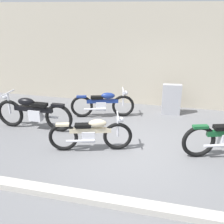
# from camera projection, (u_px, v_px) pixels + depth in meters

# --- Properties ---
(ground_plane) EXTENTS (40.00, 40.00, 0.00)m
(ground_plane) POSITION_uv_depth(u_px,v_px,m) (132.00, 150.00, 6.36)
(ground_plane) COLOR slate
(building_wall) EXTENTS (18.00, 0.30, 3.29)m
(building_wall) POSITION_uv_depth(u_px,v_px,m) (151.00, 56.00, 8.80)
(building_wall) COLOR #B2A893
(building_wall) RESTS_ON ground_plane
(curb_strip) EXTENTS (18.00, 0.24, 0.12)m
(curb_strip) POSITION_uv_depth(u_px,v_px,m) (112.00, 201.00, 4.58)
(curb_strip) COLOR #B7B2A8
(curb_strip) RESTS_ON ground_plane
(stone_marker) EXTENTS (0.58, 0.26, 0.96)m
(stone_marker) POSITION_uv_depth(u_px,v_px,m) (171.00, 100.00, 8.28)
(stone_marker) COLOR #9E9EA3
(stone_marker) RESTS_ON ground_plane
(motorcycle_black) EXTENTS (2.22, 0.62, 1.00)m
(motorcycle_black) POSITION_uv_depth(u_px,v_px,m) (33.00, 112.00, 7.28)
(motorcycle_black) COLOR black
(motorcycle_black) RESTS_ON ground_plane
(motorcycle_blue) EXTENTS (1.87, 0.75, 0.86)m
(motorcycle_blue) POSITION_uv_depth(u_px,v_px,m) (103.00, 104.00, 8.11)
(motorcycle_blue) COLOR black
(motorcycle_blue) RESTS_ON ground_plane
(motorcycle_cream) EXTENTS (1.88, 0.75, 0.87)m
(motorcycle_cream) POSITION_uv_depth(u_px,v_px,m) (91.00, 134.00, 6.20)
(motorcycle_cream) COLOR black
(motorcycle_cream) RESTS_ON ground_plane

